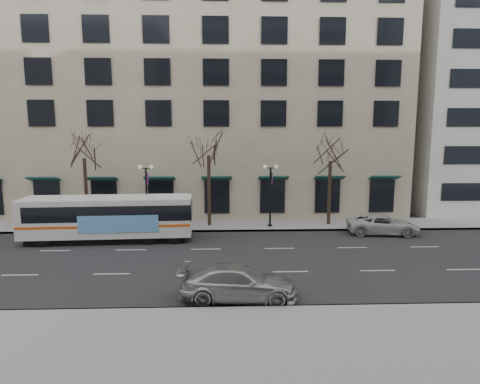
{
  "coord_description": "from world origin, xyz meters",
  "views": [
    {
      "loc": [
        1.37,
        -23.88,
        7.78
      ],
      "look_at": [
        2.29,
        1.53,
        4.0
      ],
      "focal_mm": 30.0,
      "sensor_mm": 36.0,
      "label": 1
    }
  ],
  "objects_px": {
    "city_bus": "(109,217)",
    "white_pickup": "(383,224)",
    "tree_far_left": "(84,146)",
    "silver_car": "(239,283)",
    "lamp_post_left": "(147,193)",
    "tree_far_mid": "(209,143)",
    "tree_far_right": "(331,149)",
    "lamp_post_right": "(270,193)"
  },
  "relations": [
    {
      "from": "white_pickup",
      "to": "silver_car",
      "type": "bearing_deg",
      "value": 142.83
    },
    {
      "from": "tree_far_right",
      "to": "city_bus",
      "type": "xyz_separation_m",
      "value": [
        -17.02,
        -4.17,
        -4.65
      ]
    },
    {
      "from": "white_pickup",
      "to": "tree_far_mid",
      "type": "bearing_deg",
      "value": 85.15
    },
    {
      "from": "lamp_post_right",
      "to": "city_bus",
      "type": "xyz_separation_m",
      "value": [
        -12.03,
        -3.57,
        -1.17
      ]
    },
    {
      "from": "tree_far_left",
      "to": "lamp_post_right",
      "type": "relative_size",
      "value": 1.6
    },
    {
      "from": "lamp_post_right",
      "to": "white_pickup",
      "type": "relative_size",
      "value": 0.97
    },
    {
      "from": "lamp_post_left",
      "to": "tree_far_right",
      "type": "bearing_deg",
      "value": 2.29
    },
    {
      "from": "silver_car",
      "to": "lamp_post_right",
      "type": "bearing_deg",
      "value": -8.98
    },
    {
      "from": "lamp_post_left",
      "to": "silver_car",
      "type": "xyz_separation_m",
      "value": [
        6.94,
        -14.11,
        -2.14
      ]
    },
    {
      "from": "tree_far_left",
      "to": "lamp_post_right",
      "type": "height_order",
      "value": "tree_far_left"
    },
    {
      "from": "tree_far_left",
      "to": "silver_car",
      "type": "xyz_separation_m",
      "value": [
        11.95,
        -14.71,
        -5.9
      ]
    },
    {
      "from": "tree_far_mid",
      "to": "lamp_post_right",
      "type": "distance_m",
      "value": 6.41
    },
    {
      "from": "tree_far_mid",
      "to": "tree_far_right",
      "type": "xyz_separation_m",
      "value": [
        10.0,
        -0.0,
        -0.48
      ]
    },
    {
      "from": "tree_far_mid",
      "to": "white_pickup",
      "type": "distance_m",
      "value": 15.1
    },
    {
      "from": "lamp_post_right",
      "to": "tree_far_left",
      "type": "bearing_deg",
      "value": 177.71
    },
    {
      "from": "tree_far_left",
      "to": "tree_far_mid",
      "type": "bearing_deg",
      "value": 0.0
    },
    {
      "from": "lamp_post_right",
      "to": "city_bus",
      "type": "height_order",
      "value": "lamp_post_right"
    },
    {
      "from": "tree_far_left",
      "to": "tree_far_mid",
      "type": "xyz_separation_m",
      "value": [
        10.0,
        0.0,
        0.21
      ]
    },
    {
      "from": "tree_far_mid",
      "to": "city_bus",
      "type": "xyz_separation_m",
      "value": [
        -7.02,
        -4.17,
        -5.13
      ]
    },
    {
      "from": "tree_far_right",
      "to": "lamp_post_right",
      "type": "bearing_deg",
      "value": -173.15
    },
    {
      "from": "tree_far_right",
      "to": "lamp_post_right",
      "type": "xyz_separation_m",
      "value": [
        -4.99,
        -0.6,
        -3.48
      ]
    },
    {
      "from": "tree_far_mid",
      "to": "lamp_post_right",
      "type": "relative_size",
      "value": 1.64
    },
    {
      "from": "tree_far_left",
      "to": "silver_car",
      "type": "bearing_deg",
      "value": -50.9
    },
    {
      "from": "tree_far_right",
      "to": "lamp_post_left",
      "type": "xyz_separation_m",
      "value": [
        -14.99,
        -0.6,
        -3.48
      ]
    },
    {
      "from": "white_pickup",
      "to": "tree_far_right",
      "type": "bearing_deg",
      "value": 57.93
    },
    {
      "from": "tree_far_right",
      "to": "tree_far_left",
      "type": "bearing_deg",
      "value": 180.0
    },
    {
      "from": "tree_far_left",
      "to": "white_pickup",
      "type": "xyz_separation_m",
      "value": [
        23.5,
        -2.84,
        -5.95
      ]
    },
    {
      "from": "tree_far_mid",
      "to": "city_bus",
      "type": "relative_size",
      "value": 0.71
    },
    {
      "from": "city_bus",
      "to": "white_pickup",
      "type": "bearing_deg",
      "value": 0.9
    },
    {
      "from": "tree_far_mid",
      "to": "tree_far_right",
      "type": "bearing_deg",
      "value": -0.0
    },
    {
      "from": "lamp_post_left",
      "to": "tree_far_mid",
      "type": "bearing_deg",
      "value": 6.85
    },
    {
      "from": "tree_far_right",
      "to": "city_bus",
      "type": "distance_m",
      "value": 18.13
    },
    {
      "from": "tree_far_right",
      "to": "lamp_post_right",
      "type": "distance_m",
      "value": 6.11
    },
    {
      "from": "tree_far_mid",
      "to": "lamp_post_left",
      "type": "bearing_deg",
      "value": -173.15
    },
    {
      "from": "silver_car",
      "to": "white_pickup",
      "type": "relative_size",
      "value": 1.03
    },
    {
      "from": "city_bus",
      "to": "lamp_post_right",
      "type": "bearing_deg",
      "value": 13.73
    },
    {
      "from": "silver_car",
      "to": "city_bus",
      "type": "bearing_deg",
      "value": 43.64
    },
    {
      "from": "tree_far_right",
      "to": "silver_car",
      "type": "relative_size",
      "value": 1.46
    },
    {
      "from": "lamp_post_left",
      "to": "city_bus",
      "type": "bearing_deg",
      "value": -119.61
    },
    {
      "from": "tree_far_right",
      "to": "lamp_post_right",
      "type": "relative_size",
      "value": 1.55
    },
    {
      "from": "silver_car",
      "to": "white_pickup",
      "type": "bearing_deg",
      "value": -40.98
    },
    {
      "from": "tree_far_mid",
      "to": "lamp_post_right",
      "type": "bearing_deg",
      "value": -6.83
    }
  ]
}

